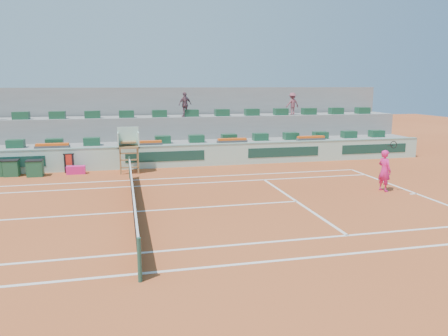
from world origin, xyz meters
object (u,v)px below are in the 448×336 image
Objects in this scene: player_bag at (76,170)px; drink_cooler_a at (35,168)px; umpire_chair at (128,144)px; tennis_player at (384,170)px.

drink_cooler_a reaches higher than player_bag.
drink_cooler_a is (-4.69, 0.07, -1.12)m from umpire_chair.
umpire_chair reaches higher than player_bag.
umpire_chair is 12.72m from tennis_player.
drink_cooler_a is (-1.95, -0.15, 0.21)m from player_bag.
player_bag is 0.39× the size of umpire_chair.
tennis_player is at bearing -31.86° from umpire_chair.
drink_cooler_a is at bearing -175.65° from player_bag.
tennis_player reaches higher than drink_cooler_a.
umpire_chair is 2.86× the size of drink_cooler_a.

